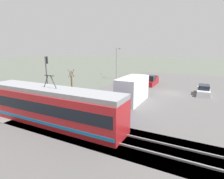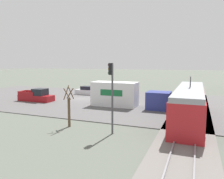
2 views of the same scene
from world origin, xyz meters
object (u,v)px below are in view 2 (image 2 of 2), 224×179
(light_rail_tram, at_px, (189,105))
(traffic_light_pole, at_px, (112,89))
(pickup_truck, at_px, (37,96))
(sedan_car_0, at_px, (88,91))
(street_tree, at_px, (69,108))
(box_truck, at_px, (125,95))

(light_rail_tram, xyz_separation_m, traffic_light_pole, (6.63, -5.82, 2.06))
(pickup_truck, relative_size, traffic_light_pole, 0.94)
(traffic_light_pole, bearing_deg, pickup_truck, -121.52)
(sedan_car_0, distance_m, street_tree, 20.32)
(pickup_truck, distance_m, traffic_light_pole, 19.33)
(box_truck, height_order, traffic_light_pole, traffic_light_pole)
(pickup_truck, xyz_separation_m, sedan_car_0, (-9.16, 3.96, -0.10))
(light_rail_tram, distance_m, box_truck, 9.28)
(traffic_light_pole, bearing_deg, box_truck, -167.35)
(pickup_truck, height_order, sedan_car_0, pickup_truck)
(box_truck, bearing_deg, pickup_truck, -86.40)
(box_truck, xyz_separation_m, street_tree, (10.40, -1.96, 0.16))
(sedan_car_0, bearing_deg, box_truck, -129.98)
(pickup_truck, height_order, street_tree, street_tree)
(street_tree, bearing_deg, pickup_truck, -128.72)
(box_truck, distance_m, sedan_car_0, 12.93)
(light_rail_tram, xyz_separation_m, box_truck, (-4.22, -8.26, -0.12))
(light_rail_tram, xyz_separation_m, sedan_car_0, (-12.51, -18.15, -1.00))
(sedan_car_0, height_order, traffic_light_pole, traffic_light_pole)
(pickup_truck, distance_m, street_tree, 15.26)
(traffic_light_pole, height_order, street_tree, traffic_light_pole)
(sedan_car_0, relative_size, street_tree, 1.23)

